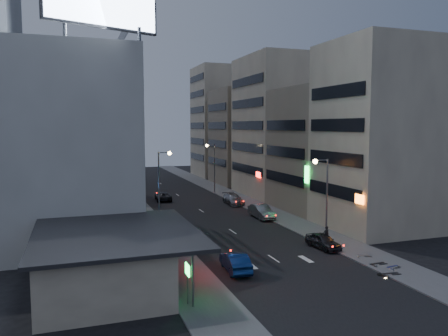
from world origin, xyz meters
name	(u,v)px	position (x,y,z in m)	size (l,w,h in m)	color
ground	(296,274)	(0.00, 0.00, 0.00)	(180.00, 180.00, 0.00)	black
sidewalk_left	(136,209)	(-8.00, 30.00, 0.06)	(4.00, 120.00, 0.12)	#4C4C4F
sidewalk_right	(246,202)	(8.00, 30.00, 0.06)	(4.00, 120.00, 0.12)	#4C4C4F
food_court	(103,259)	(-13.90, 2.00, 1.98)	(11.00, 13.00, 3.88)	beige
white_building	(60,146)	(-17.00, 20.00, 9.00)	(14.00, 24.00, 18.00)	beige
shophouse_near	(376,136)	(15.00, 10.50, 10.00)	(10.00, 11.00, 20.00)	beige
shophouse_mid	(322,150)	(15.50, 22.00, 8.00)	(11.00, 12.00, 16.00)	gray
shophouse_far	(276,127)	(15.00, 35.00, 11.00)	(10.00, 14.00, 22.00)	beige
far_left_a	(74,133)	(-15.50, 45.00, 10.00)	(11.00, 10.00, 20.00)	beige
far_left_b	(72,145)	(-16.00, 58.00, 7.50)	(12.00, 10.00, 15.00)	gray
far_right_a	(244,137)	(15.50, 50.00, 9.00)	(11.00, 12.00, 18.00)	gray
far_right_b	(223,122)	(16.00, 64.00, 12.00)	(12.00, 12.00, 24.00)	beige
street_lamp_right_near	(323,189)	(5.90, 6.00, 5.36)	(1.60, 0.44, 8.02)	#595B60
street_lamp_left	(162,175)	(-5.90, 22.00, 5.36)	(1.60, 0.44, 8.02)	#595B60
street_lamp_right_far	(212,161)	(5.90, 40.00, 5.36)	(1.60, 0.44, 8.02)	#595B60
parked_car_right_near	(323,241)	(5.60, 5.35, 0.68)	(1.61, 3.99, 1.36)	#292A2F
parked_car_right_mid	(261,212)	(5.60, 19.22, 0.81)	(1.71, 4.92, 1.62)	gray
parked_car_left	(163,196)	(-3.23, 35.44, 0.66)	(2.18, 4.73, 1.31)	#232227
parked_car_right_far	(233,199)	(5.60, 29.04, 0.73)	(2.06, 5.06, 1.47)	gray
road_car_blue	(235,262)	(-4.14, 2.13, 0.73)	(1.55, 4.43, 1.46)	navy
road_car_silver	(193,235)	(-5.00, 11.32, 0.68)	(1.90, 4.66, 1.35)	#AEB3B6
person	(326,235)	(6.30, 5.98, 1.00)	(0.64, 0.42, 1.75)	black
scooter_black_a	(397,264)	(7.18, -2.44, 0.74)	(2.01, 0.67, 1.23)	black
scooter_silver_a	(396,260)	(8.12, -1.26, 0.63)	(1.68, 0.56, 1.03)	#B9BEC1
scooter_blue	(397,259)	(8.33, -1.03, 0.63)	(1.68, 0.56, 1.03)	navy
scooter_black_b	(383,255)	(7.80, -0.06, 0.74)	(2.04, 0.68, 1.25)	black
scooter_silver_b	(371,249)	(8.04, 1.80, 0.66)	(1.77, 0.59, 1.08)	#A0A3A8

